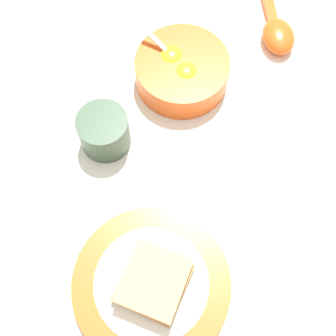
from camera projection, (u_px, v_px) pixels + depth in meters
ground_plane at (208, 180)px, 0.69m from camera, size 3.00×3.00×0.00m
egg_bowl at (182, 71)px, 0.74m from camera, size 0.15×0.15×0.08m
toast_plate at (152, 284)px, 0.63m from camera, size 0.21×0.21×0.02m
toast_sandwich at (154, 282)px, 0.60m from camera, size 0.12×0.12×0.04m
soup_spoon at (277, 32)px, 0.78m from camera, size 0.16×0.08×0.03m
drinking_cup at (104, 131)px, 0.69m from camera, size 0.08×0.08×0.06m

